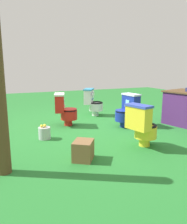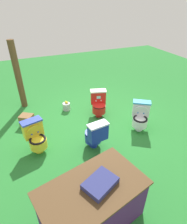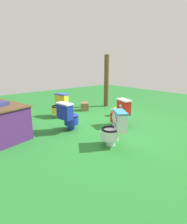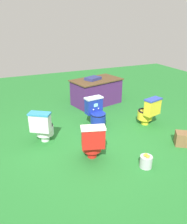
# 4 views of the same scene
# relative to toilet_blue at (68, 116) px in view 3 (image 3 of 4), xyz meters

# --- Properties ---
(ground) EXTENTS (14.00, 14.00, 0.00)m
(ground) POSITION_rel_toilet_blue_xyz_m (-0.35, -0.91, -0.37)
(ground) COLOR #26752D
(toilet_blue) EXTENTS (0.47, 0.54, 0.73)m
(toilet_blue) POSITION_rel_toilet_blue_xyz_m (0.00, 0.00, 0.00)
(toilet_blue) COLOR #192D9E
(toilet_blue) RESTS_ON ground
(toilet_yellow) EXTENTS (0.51, 0.58, 0.73)m
(toilet_yellow) POSITION_rel_toilet_blue_xyz_m (1.20, -0.45, 0.00)
(toilet_yellow) COLOR yellow
(toilet_yellow) RESTS_ON ground
(toilet_white) EXTENTS (0.61, 0.63, 0.73)m
(toilet_white) POSITION_rel_toilet_blue_xyz_m (-1.34, -0.24, 0.00)
(toilet_white) COLOR white
(toilet_white) RESTS_ON ground
(toilet_red) EXTENTS (0.53, 0.59, 0.73)m
(toilet_red) POSITION_rel_toilet_blue_xyz_m (-0.63, -1.23, 0.00)
(toilet_red) COLOR red
(toilet_red) RESTS_ON ground
(wooden_post) EXTENTS (0.18, 0.18, 1.97)m
(wooden_post) POSITION_rel_toilet_blue_xyz_m (1.28, -2.59, 0.61)
(wooden_post) COLOR brown
(wooden_post) RESTS_ON ground
(small_crate) EXTENTS (0.42, 0.40, 0.28)m
(small_crate) POSITION_rel_toilet_blue_xyz_m (1.31, -1.53, -0.23)
(small_crate) COLOR brown
(small_crate) RESTS_ON ground
(lemon_bucket) EXTENTS (0.22, 0.22, 0.28)m
(lemon_bucket) POSITION_rel_toilet_blue_xyz_m (0.14, -1.85, -0.25)
(lemon_bucket) COLOR #B7B7BF
(lemon_bucket) RESTS_ON ground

